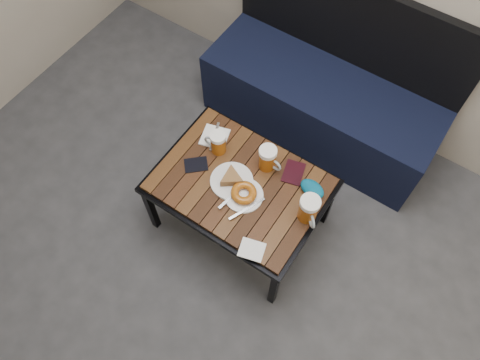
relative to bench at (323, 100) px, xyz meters
The scene contains 13 objects.
room_shell 1.95m from the bench, 81.45° to the right, with size 4.00×4.00×4.00m.
bench is the anchor object (origin of this frame).
cafe_table 0.85m from the bench, 92.31° to the right, with size 0.84×0.62×0.47m.
beer_mug_left 0.82m from the bench, 107.55° to the right, with size 0.12×0.09×0.13m.
beer_mug_centre 0.73m from the bench, 87.89° to the right, with size 0.13×0.09×0.14m.
beer_mug_right 0.92m from the bench, 67.99° to the right, with size 0.13×0.13×0.15m.
plate_pie 0.89m from the bench, 94.74° to the right, with size 0.21×0.21×0.06m.
plate_bagel 0.92m from the bench, 88.60° to the right, with size 0.19×0.24×0.05m.
napkin_left 0.78m from the bench, 112.98° to the right, with size 0.17×0.17×0.01m.
napkin_right 1.14m from the bench, 79.42° to the right, with size 0.13×0.12×0.01m.
passport_navy 0.94m from the bench, 107.34° to the right, with size 0.08×0.12×0.01m, color black.
passport_burgundy 0.69m from the bench, 76.44° to the right, with size 0.10×0.13×0.01m, color black.
knit_pouch 0.77m from the bench, 67.67° to the right, with size 0.13×0.08×0.06m, color navy.
Camera 1 is at (0.39, 0.01, 2.48)m, focal length 35.00 mm.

